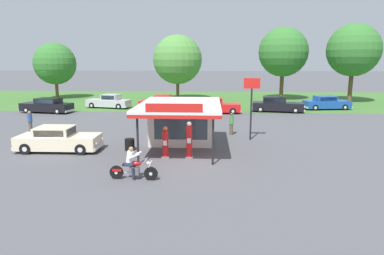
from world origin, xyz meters
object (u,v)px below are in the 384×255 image
at_px(parked_car_second_row_spare, 109,102).
at_px(spare_tire_stack, 130,145).
at_px(gas_pump_offside, 189,142).
at_px(parked_car_back_row_centre_left, 277,105).
at_px(parked_car_back_row_centre_right, 326,103).
at_px(parked_car_back_row_right, 215,106).
at_px(motorcycle_with_rider, 133,166).
at_px(parked_car_back_row_far_left, 47,106).
at_px(gas_pump_nearside, 165,144).
at_px(parked_car_back_row_left, 161,103).
at_px(featured_classic_sedan, 58,140).
at_px(bystander_leaning_by_kiosk, 231,123).
at_px(bystander_strolling_foreground, 30,121).
at_px(roadside_pole_sign, 252,98).

xyz_separation_m(parked_car_second_row_spare, spare_tire_stack, (6.72, -18.66, -0.34)).
relative_size(gas_pump_offside, parked_car_back_row_centre_left, 0.38).
height_order(parked_car_back_row_centre_right, parked_car_back_row_centre_left, parked_car_back_row_centre_left).
bearing_deg(parked_car_back_row_right, motorcycle_with_rider, -101.09).
height_order(parked_car_back_row_right, parked_car_back_row_far_left, parked_car_back_row_right).
bearing_deg(gas_pump_nearside, parked_car_back_row_left, 98.76).
bearing_deg(spare_tire_stack, parked_car_back_row_left, 91.98).
distance_m(parked_car_second_row_spare, parked_car_back_row_far_left, 6.73).
xyz_separation_m(gas_pump_nearside, featured_classic_sedan, (-6.76, 1.24, -0.15)).
bearing_deg(motorcycle_with_rider, parked_car_back_row_left, 94.85).
distance_m(gas_pump_offside, bystander_leaning_by_kiosk, 6.96).
distance_m(motorcycle_with_rider, parked_car_back_row_centre_left, 24.40).
distance_m(parked_car_back_row_right, spare_tire_stack, 16.21).
bearing_deg(spare_tire_stack, bystander_strolling_foreground, 151.81).
distance_m(gas_pump_offside, roadside_pole_sign, 6.58).
bearing_deg(parked_car_back_row_centre_right, motorcycle_with_rider, -124.58).
relative_size(featured_classic_sedan, bystander_strolling_foreground, 3.03).
relative_size(gas_pump_nearside, parked_car_back_row_left, 0.37).
bearing_deg(featured_classic_sedan, bystander_leaning_by_kiosk, 25.38).
xyz_separation_m(parked_car_back_row_right, spare_tire_stack, (-5.39, -15.29, -0.37)).
bearing_deg(spare_tire_stack, parked_car_back_row_far_left, 129.59).
bearing_deg(parked_car_back_row_centre_left, parked_car_back_row_right, -168.23).
relative_size(gas_pump_nearside, parked_car_back_row_centre_left, 0.33).
bearing_deg(motorcycle_with_rider, bystander_leaning_by_kiosk, 62.86).
distance_m(parked_car_back_row_centre_left, bystander_leaning_by_kiosk, 13.10).
xyz_separation_m(parked_car_second_row_spare, parked_car_back_row_left, (6.09, -0.38, -0.01)).
xyz_separation_m(parked_car_second_row_spare, bystander_leaning_by_kiosk, (13.24, -13.86, 0.16)).
relative_size(gas_pump_offside, bystander_leaning_by_kiosk, 1.31).
bearing_deg(gas_pump_offside, motorcycle_with_rider, -123.38).
height_order(gas_pump_offside, parked_car_back_row_left, gas_pump_offside).
relative_size(parked_car_back_row_far_left, bystander_strolling_foreground, 3.40).
bearing_deg(bystander_leaning_by_kiosk, parked_car_back_row_far_left, 152.02).
xyz_separation_m(gas_pump_offside, parked_car_back_row_far_left, (-15.97, 16.33, -0.26)).
bearing_deg(spare_tire_stack, parked_car_back_row_centre_right, 46.32).
height_order(featured_classic_sedan, parked_car_back_row_right, parked_car_back_row_right).
height_order(motorcycle_with_rider, bystander_leaning_by_kiosk, bystander_leaning_by_kiosk).
bearing_deg(parked_car_back_row_left, parked_car_back_row_right, -26.44).
xyz_separation_m(featured_classic_sedan, parked_car_back_row_centre_right, (22.26, 19.12, 0.01)).
bearing_deg(parked_car_back_row_right, bystander_strolling_foreground, -143.03).
xyz_separation_m(parked_car_back_row_left, bystander_leaning_by_kiosk, (7.16, -13.48, 0.17)).
height_order(gas_pump_nearside, parked_car_back_row_left, gas_pump_nearside).
bearing_deg(parked_car_back_row_right, spare_tire_stack, -109.44).
height_order(parked_car_back_row_right, roadside_pole_sign, roadside_pole_sign).
relative_size(motorcycle_with_rider, roadside_pole_sign, 0.54).
height_order(featured_classic_sedan, parked_car_back_row_centre_left, parked_car_back_row_centre_left).
height_order(gas_pump_nearside, bystander_strolling_foreground, gas_pump_nearside).
xyz_separation_m(gas_pump_offside, bystander_leaning_by_kiosk, (2.74, 6.39, -0.11)).
distance_m(gas_pump_offside, spare_tire_stack, 4.15).
relative_size(parked_car_back_row_left, bystander_strolling_foreground, 2.96).
bearing_deg(parked_car_back_row_centre_right, parked_car_back_row_right, -164.46).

